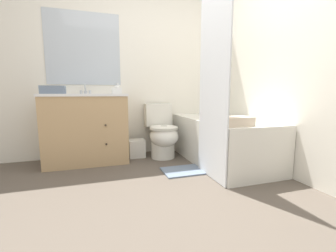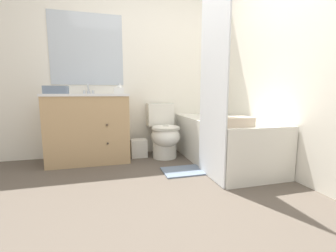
{
  "view_description": "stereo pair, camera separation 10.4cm",
  "coord_description": "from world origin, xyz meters",
  "px_view_note": "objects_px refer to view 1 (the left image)",
  "views": [
    {
      "loc": [
        -0.64,
        -1.54,
        0.88
      ],
      "look_at": [
        0.1,
        0.77,
        0.52
      ],
      "focal_mm": 24.0,
      "sensor_mm": 36.0,
      "label": 1
    },
    {
      "loc": [
        -0.54,
        -1.57,
        0.88
      ],
      "look_at": [
        0.1,
        0.77,
        0.52
      ],
      "focal_mm": 24.0,
      "sensor_mm": 36.0,
      "label": 2
    }
  ],
  "objects_px": {
    "tissue_box": "(117,91)",
    "hand_towel_folded": "(53,90)",
    "soap_dispenser": "(117,89)",
    "bath_towel_folded": "(236,121)",
    "bath_mat": "(185,171)",
    "vanity_cabinet": "(87,128)",
    "toilet": "(162,134)",
    "wastebasket": "(137,148)",
    "bathtub": "(221,140)",
    "sink_faucet": "(85,91)"
  },
  "relations": [
    {
      "from": "vanity_cabinet",
      "to": "bath_mat",
      "type": "distance_m",
      "value": 1.34
    },
    {
      "from": "bathtub",
      "to": "bath_towel_folded",
      "type": "bearing_deg",
      "value": -108.64
    },
    {
      "from": "wastebasket",
      "to": "bathtub",
      "type": "bearing_deg",
      "value": -28.44
    },
    {
      "from": "soap_dispenser",
      "to": "bathtub",
      "type": "bearing_deg",
      "value": -23.86
    },
    {
      "from": "sink_faucet",
      "to": "bath_towel_folded",
      "type": "height_order",
      "value": "sink_faucet"
    },
    {
      "from": "bath_towel_folded",
      "to": "bath_mat",
      "type": "xyz_separation_m",
      "value": [
        -0.38,
        0.39,
        -0.6
      ]
    },
    {
      "from": "bathtub",
      "to": "tissue_box",
      "type": "bearing_deg",
      "value": 157.49
    },
    {
      "from": "tissue_box",
      "to": "bath_mat",
      "type": "height_order",
      "value": "tissue_box"
    },
    {
      "from": "tissue_box",
      "to": "hand_towel_folded",
      "type": "xyz_separation_m",
      "value": [
        -0.72,
        -0.16,
        0.0
      ]
    },
    {
      "from": "vanity_cabinet",
      "to": "wastebasket",
      "type": "height_order",
      "value": "vanity_cabinet"
    },
    {
      "from": "toilet",
      "to": "tissue_box",
      "type": "distance_m",
      "value": 0.83
    },
    {
      "from": "vanity_cabinet",
      "to": "wastebasket",
      "type": "distance_m",
      "value": 0.71
    },
    {
      "from": "bath_towel_folded",
      "to": "bath_mat",
      "type": "relative_size",
      "value": 0.6
    },
    {
      "from": "wastebasket",
      "to": "toilet",
      "type": "bearing_deg",
      "value": -18.73
    },
    {
      "from": "vanity_cabinet",
      "to": "tissue_box",
      "type": "relative_size",
      "value": 8.07
    },
    {
      "from": "tissue_box",
      "to": "bath_mat",
      "type": "relative_size",
      "value": 0.25
    },
    {
      "from": "sink_faucet",
      "to": "wastebasket",
      "type": "xyz_separation_m",
      "value": [
        0.64,
        -0.14,
        -0.78
      ]
    },
    {
      "from": "sink_faucet",
      "to": "toilet",
      "type": "distance_m",
      "value": 1.16
    },
    {
      "from": "toilet",
      "to": "soap_dispenser",
      "type": "xyz_separation_m",
      "value": [
        -0.57,
        0.12,
        0.6
      ]
    },
    {
      "from": "bath_towel_folded",
      "to": "tissue_box",
      "type": "bearing_deg",
      "value": 133.32
    },
    {
      "from": "soap_dispenser",
      "to": "bath_towel_folded",
      "type": "xyz_separation_m",
      "value": [
        1.03,
        -1.14,
        -0.33
      ]
    },
    {
      "from": "bathtub",
      "to": "wastebasket",
      "type": "bearing_deg",
      "value": 151.56
    },
    {
      "from": "tissue_box",
      "to": "bath_towel_folded",
      "type": "distance_m",
      "value": 1.56
    },
    {
      "from": "bathtub",
      "to": "bath_mat",
      "type": "xyz_separation_m",
      "value": [
        -0.58,
        -0.21,
        -0.27
      ]
    },
    {
      "from": "vanity_cabinet",
      "to": "sink_faucet",
      "type": "bearing_deg",
      "value": 90.0
    },
    {
      "from": "soap_dispenser",
      "to": "bath_towel_folded",
      "type": "height_order",
      "value": "soap_dispenser"
    },
    {
      "from": "bathtub",
      "to": "hand_towel_folded",
      "type": "distance_m",
      "value": 2.1
    },
    {
      "from": "soap_dispenser",
      "to": "hand_towel_folded",
      "type": "bearing_deg",
      "value": -165.65
    },
    {
      "from": "bathtub",
      "to": "soap_dispenser",
      "type": "bearing_deg",
      "value": 156.14
    },
    {
      "from": "sink_faucet",
      "to": "bath_mat",
      "type": "distance_m",
      "value": 1.64
    },
    {
      "from": "vanity_cabinet",
      "to": "toilet",
      "type": "bearing_deg",
      "value": -4.57
    },
    {
      "from": "hand_towel_folded",
      "to": "tissue_box",
      "type": "bearing_deg",
      "value": 12.43
    },
    {
      "from": "soap_dispenser",
      "to": "vanity_cabinet",
      "type": "bearing_deg",
      "value": -174.01
    },
    {
      "from": "bathtub",
      "to": "bath_mat",
      "type": "distance_m",
      "value": 0.68
    },
    {
      "from": "vanity_cabinet",
      "to": "bath_towel_folded",
      "type": "distance_m",
      "value": 1.81
    },
    {
      "from": "toilet",
      "to": "tissue_box",
      "type": "bearing_deg",
      "value": 171.21
    },
    {
      "from": "vanity_cabinet",
      "to": "tissue_box",
      "type": "bearing_deg",
      "value": 1.94
    },
    {
      "from": "sink_faucet",
      "to": "wastebasket",
      "type": "height_order",
      "value": "sink_faucet"
    },
    {
      "from": "bath_towel_folded",
      "to": "bath_mat",
      "type": "distance_m",
      "value": 0.81
    },
    {
      "from": "wastebasket",
      "to": "hand_towel_folded",
      "type": "height_order",
      "value": "hand_towel_folded"
    },
    {
      "from": "bathtub",
      "to": "wastebasket",
      "type": "relative_size",
      "value": 6.38
    },
    {
      "from": "hand_towel_folded",
      "to": "bathtub",
      "type": "bearing_deg",
      "value": -10.36
    },
    {
      "from": "toilet",
      "to": "bath_mat",
      "type": "bearing_deg",
      "value": -82.93
    },
    {
      "from": "soap_dispenser",
      "to": "hand_towel_folded",
      "type": "distance_m",
      "value": 0.75
    },
    {
      "from": "bathtub",
      "to": "bath_towel_folded",
      "type": "height_order",
      "value": "bath_towel_folded"
    },
    {
      "from": "vanity_cabinet",
      "to": "wastebasket",
      "type": "xyz_separation_m",
      "value": [
        0.64,
        0.04,
        -0.32
      ]
    },
    {
      "from": "hand_towel_folded",
      "to": "wastebasket",
      "type": "bearing_deg",
      "value": 10.64
    },
    {
      "from": "toilet",
      "to": "tissue_box",
      "type": "relative_size",
      "value": 5.91
    },
    {
      "from": "soap_dispenser",
      "to": "tissue_box",
      "type": "bearing_deg",
      "value": -115.15
    },
    {
      "from": "sink_faucet",
      "to": "bath_towel_folded",
      "type": "xyz_separation_m",
      "value": [
        1.43,
        -1.27,
        -0.3
      ]
    }
  ]
}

